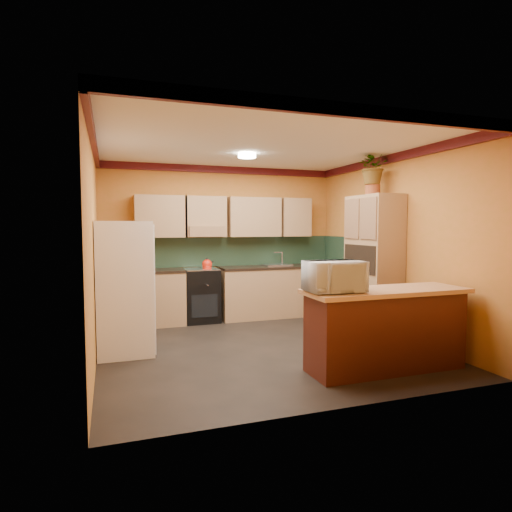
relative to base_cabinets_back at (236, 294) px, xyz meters
The scene contains 15 objects.
room_shell 2.25m from the base_cabinets_back, 95.79° to the right, with size 4.24×4.24×2.72m.
base_cabinets_back is the anchor object (origin of this frame).
countertop_back 0.46m from the base_cabinets_back, 90.00° to the right, with size 3.65×0.62×0.04m, color black.
stove 0.63m from the base_cabinets_back, behind, with size 0.58×0.58×0.91m, color black.
kettle 0.77m from the base_cabinets_back, behind, with size 0.17×0.17×0.18m, color red, non-canonical shape.
sink 0.92m from the base_cabinets_back, ahead, with size 0.48×0.40×0.03m, color silver.
base_cabinets_right 1.77m from the base_cabinets_back, 23.38° to the right, with size 0.60×0.80×0.88m, color tan.
countertop_right 1.83m from the base_cabinets_back, 23.38° to the right, with size 0.62×0.80×0.04m, color black.
fridge 2.49m from the base_cabinets_back, 141.55° to the right, with size 0.68×0.66×1.70m, color white.
pantry 2.45m from the base_cabinets_back, 45.06° to the right, with size 0.48×0.90×2.10m, color tan.
fern_pot 2.91m from the base_cabinets_back, 44.20° to the right, with size 0.22×0.22×0.16m, color brown.
fern 3.13m from the base_cabinets_back, 44.20° to the right, with size 0.48×0.42×0.54m, color tan.
breakfast_bar 3.25m from the base_cabinets_back, 74.68° to the right, with size 1.80×0.55×0.88m, color #4C2111.
bar_top 3.28m from the base_cabinets_back, 74.68° to the right, with size 1.90×0.65×0.05m, color tan.
microwave 3.21m from the base_cabinets_back, 86.52° to the right, with size 0.60×0.41×0.33m, color white.
Camera 1 is at (-1.92, -5.39, 1.64)m, focal length 30.00 mm.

